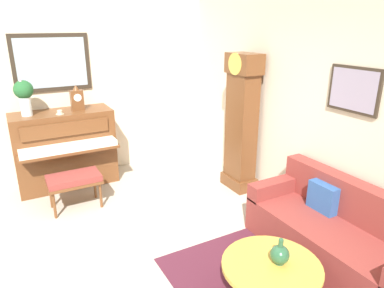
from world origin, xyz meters
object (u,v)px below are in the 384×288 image
(coffee_table, at_px, (271,267))
(piano_bench, at_px, (74,180))
(mantel_clock, at_px, (77,99))
(couch, at_px, (336,233))
(teacup, at_px, (60,113))
(piano, at_px, (66,149))
(flower_vase, at_px, (24,94))
(green_jug, at_px, (280,254))
(grandfather_clock, at_px, (241,127))

(coffee_table, bearing_deg, piano_bench, -155.79)
(mantel_clock, bearing_deg, coffee_table, 14.23)
(couch, distance_m, teacup, 3.93)
(piano, bearing_deg, teacup, -14.19)
(couch, relative_size, flower_vase, 3.28)
(piano_bench, xyz_separation_m, green_jug, (2.63, 1.25, 0.08))
(couch, xyz_separation_m, mantel_clock, (-3.30, -1.88, 1.03))
(piano, height_order, piano_bench, piano)
(coffee_table, relative_size, teacup, 7.59)
(flower_vase, height_order, teacup, flower_vase)
(piano, xyz_separation_m, mantel_clock, (0.00, 0.25, 0.75))
(grandfather_clock, height_order, flower_vase, grandfather_clock)
(piano, height_order, green_jug, piano)
(piano, bearing_deg, coffee_table, 18.05)
(piano_bench, xyz_separation_m, mantel_clock, (-0.82, 0.30, 0.93))
(flower_vase, bearing_deg, couch, 38.12)
(mantel_clock, bearing_deg, teacup, -63.77)
(mantel_clock, bearing_deg, flower_vase, -90.04)
(mantel_clock, xyz_separation_m, teacup, (0.14, -0.28, -0.15))
(grandfather_clock, xyz_separation_m, green_jug, (2.09, -1.09, -0.47))
(grandfather_clock, height_order, teacup, grandfather_clock)
(grandfather_clock, distance_m, teacup, 2.64)
(couch, height_order, mantel_clock, mantel_clock)
(grandfather_clock, bearing_deg, green_jug, -27.66)
(piano_bench, distance_m, flower_vase, 1.41)
(green_jug, bearing_deg, teacup, -159.65)
(mantel_clock, bearing_deg, green_jug, 15.28)
(flower_vase, bearing_deg, mantel_clock, 89.96)
(couch, distance_m, green_jug, 0.97)
(flower_vase, bearing_deg, piano_bench, 25.83)
(grandfather_clock, xyz_separation_m, coffee_table, (2.07, -1.17, -0.59))
(mantel_clock, bearing_deg, couch, 29.75)
(teacup, bearing_deg, coffee_table, 19.33)
(green_jug, bearing_deg, piano_bench, -154.62)
(piano_bench, relative_size, grandfather_clock, 0.34)
(teacup, bearing_deg, flower_vase, -108.63)
(teacup, bearing_deg, mantel_clock, 116.23)
(couch, distance_m, coffee_table, 1.02)
(piano, relative_size, green_jug, 6.00)
(coffee_table, relative_size, flower_vase, 1.52)
(coffee_table, xyz_separation_m, flower_vase, (-3.44, -1.57, 1.11))
(coffee_table, xyz_separation_m, green_jug, (0.01, 0.07, 0.12))
(grandfather_clock, height_order, green_jug, grandfather_clock)
(piano_bench, bearing_deg, couch, 41.50)
(piano, relative_size, grandfather_clock, 0.71)
(grandfather_clock, relative_size, mantel_clock, 5.34)
(grandfather_clock, distance_m, mantel_clock, 2.48)
(piano_bench, distance_m, couch, 3.30)
(grandfather_clock, xyz_separation_m, teacup, (-1.22, -2.32, 0.23))
(piano_bench, bearing_deg, flower_vase, -154.17)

